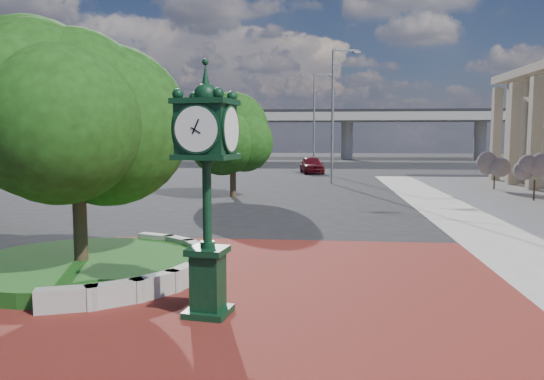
{
  "coord_description": "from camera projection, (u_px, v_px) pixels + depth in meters",
  "views": [
    {
      "loc": [
        1.39,
        -13.28,
        3.68
      ],
      "look_at": [
        -0.04,
        1.5,
        2.16
      ],
      "focal_mm": 35.0,
      "sensor_mm": 36.0,
      "label": 1
    }
  ],
  "objects": [
    {
      "name": "ground",
      "position": [
        268.0,
        279.0,
        13.66
      ],
      "size": [
        200.0,
        200.0,
        0.0
      ],
      "primitive_type": "plane",
      "color": "black",
      "rests_on": "ground"
    },
    {
      "name": "plaza",
      "position": [
        264.0,
        289.0,
        12.66
      ],
      "size": [
        12.0,
        12.0,
        0.04
      ],
      "primitive_type": "cube",
      "color": "maroon",
      "rests_on": "ground"
    },
    {
      "name": "planter_wall",
      "position": [
        166.0,
        266.0,
        13.89
      ],
      "size": [
        2.96,
        6.77,
        0.54
      ],
      "color": "#9E9B93",
      "rests_on": "ground"
    },
    {
      "name": "grass_bed",
      "position": [
        82.0,
        267.0,
        14.12
      ],
      "size": [
        6.1,
        6.1,
        0.4
      ],
      "primitive_type": "cylinder",
      "color": "#134514",
      "rests_on": "ground"
    },
    {
      "name": "overpass",
      "position": [
        313.0,
        117.0,
        82.32
      ],
      "size": [
        90.0,
        12.0,
        7.5
      ],
      "color": "#9E9B93",
      "rests_on": "ground"
    },
    {
      "name": "tree_planter",
      "position": [
        77.0,
        134.0,
        13.76
      ],
      "size": [
        5.2,
        5.2,
        6.33
      ],
      "color": "#38281C",
      "rests_on": "ground"
    },
    {
      "name": "tree_street",
      "position": [
        233.0,
        143.0,
        31.53
      ],
      "size": [
        4.4,
        4.4,
        5.45
      ],
      "color": "#38281C",
      "rests_on": "ground"
    },
    {
      "name": "post_clock",
      "position": [
        207.0,
        180.0,
        10.54
      ],
      "size": [
        1.19,
        1.19,
        5.09
      ],
      "color": "black",
      "rests_on": "ground"
    },
    {
      "name": "parked_car",
      "position": [
        312.0,
        165.0,
        51.96
      ],
      "size": [
        2.75,
        5.15,
        1.67
      ],
      "primitive_type": "imported",
      "rotation": [
        0.0,
        0.0,
        0.17
      ],
      "color": "#4F0B12",
      "rests_on": "ground"
    },
    {
      "name": "street_lamp_near",
      "position": [
        336.0,
        106.0,
        40.15
      ],
      "size": [
        2.19,
        0.99,
        10.17
      ],
      "color": "slate",
      "rests_on": "ground"
    },
    {
      "name": "street_lamp_far",
      "position": [
        316.0,
        114.0,
        54.25
      ],
      "size": [
        2.18,
        0.86,
        9.98
      ],
      "color": "slate",
      "rests_on": "ground"
    },
    {
      "name": "shrub_mid",
      "position": [
        535.0,
        173.0,
        29.75
      ],
      "size": [
        1.2,
        1.2,
        2.2
      ],
      "color": "#38281C",
      "rests_on": "ground"
    },
    {
      "name": "shrub_far",
      "position": [
        495.0,
        167.0,
        36.0
      ],
      "size": [
        1.2,
        1.2,
        2.2
      ],
      "color": "#38281C",
      "rests_on": "ground"
    }
  ]
}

